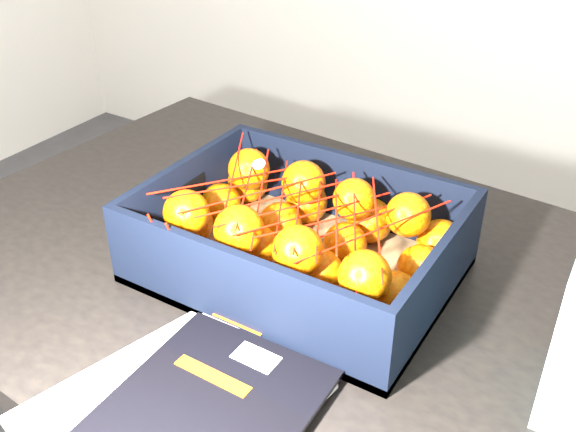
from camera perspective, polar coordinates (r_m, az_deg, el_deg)
The scene contains 5 objects.
table at distance 1.03m, azimuth 1.09°, elevation -8.97°, with size 1.26×0.89×0.75m.
magazine_stack at distance 0.77m, azimuth -9.18°, elevation -16.38°, with size 0.30×0.36×0.02m.
produce_crate at distance 0.94m, azimuth 0.96°, elevation -2.91°, with size 0.42×0.32×0.12m.
clementine_heap at distance 0.93m, azimuth 0.98°, elevation -1.60°, with size 0.40×0.30×0.12m.
mesh_net at distance 0.90m, azimuth 0.36°, elevation 0.89°, with size 0.35×0.28×0.09m.
Camera 1 is at (0.70, -0.45, 1.32)m, focal length 41.34 mm.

